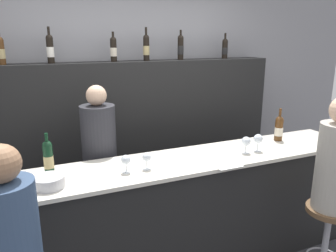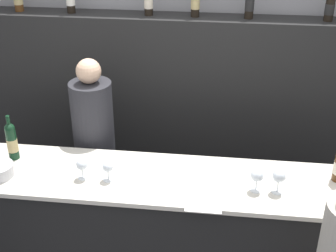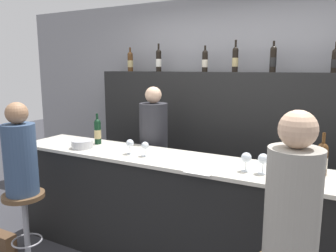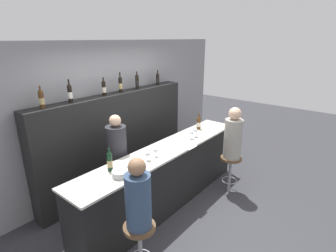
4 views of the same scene
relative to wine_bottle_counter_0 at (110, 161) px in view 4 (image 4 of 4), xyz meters
The scene contains 23 objects.
ground_plane 1.56m from the wine_bottle_counter_0, 20.61° to the right, with size 16.00×16.00×0.00m, color #333338.
wall_back 1.60m from the wine_bottle_counter_0, 50.89° to the left, with size 6.40×0.05×2.60m.
bar_counter 1.19m from the wine_bottle_counter_0, ahead, with size 3.41×0.58×1.00m.
back_bar_cabinet 1.45m from the wine_bottle_counter_0, 45.16° to the left, with size 3.20×0.28×1.73m.
wine_bottle_counter_0 is the anchor object (origin of this frame).
wine_bottle_counter_1 2.10m from the wine_bottle_counter_0, ahead, with size 0.08×0.08×0.32m.
wine_bottle_backbar_0 1.27m from the wine_bottle_counter_0, 105.21° to the left, with size 0.07×0.07×0.30m.
wine_bottle_backbar_1 1.26m from the wine_bottle_counter_0, 81.54° to the left, with size 0.07×0.07×0.34m.
wine_bottle_backbar_2 1.46m from the wine_bottle_counter_0, 52.90° to the left, with size 0.07×0.07×0.30m.
wine_bottle_backbar_3 1.68m from the wine_bottle_counter_0, 42.03° to the left, with size 0.07×0.07×0.35m.
wine_bottle_backbar_4 1.97m from the wine_bottle_counter_0, 33.52° to the left, with size 0.07×0.07×0.32m.
wine_bottle_backbar_5 2.44m from the wine_bottle_counter_0, 25.64° to the left, with size 0.07×0.07×0.29m.
wine_glass_0 0.55m from the wine_bottle_counter_0, 18.51° to the right, with size 0.07×0.07×0.14m.
wine_glass_1 0.71m from the wine_bottle_counter_0, 14.33° to the right, with size 0.07×0.07×0.13m.
wine_glass_2 1.60m from the wine_bottle_counter_0, ahead, with size 0.08×0.08×0.15m.
wine_glass_3 1.72m from the wine_bottle_counter_0, ahead, with size 0.08×0.08×0.15m.
metal_bowl 0.23m from the wine_bottle_counter_0, 94.99° to the right, with size 0.21×0.21×0.08m.
tasting_menu 1.32m from the wine_bottle_counter_0, 12.27° to the right, with size 0.21×0.30×0.00m.
bar_stool_left 0.99m from the wine_bottle_counter_0, 107.63° to the right, with size 0.36×0.36×0.68m.
guest_seated_left 0.79m from the wine_bottle_counter_0, 107.63° to the right, with size 0.28×0.28×0.82m.
bar_stool_right 2.22m from the wine_bottle_counter_0, 20.45° to the right, with size 0.36×0.36×0.68m.
guest_seated_right 2.14m from the wine_bottle_counter_0, 20.45° to the right, with size 0.30×0.30×0.89m.
bartender 0.71m from the wine_bottle_counter_0, 41.07° to the left, with size 0.30×0.30×1.58m.
Camera 4 is at (-2.88, -2.11, 2.64)m, focal length 28.00 mm.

